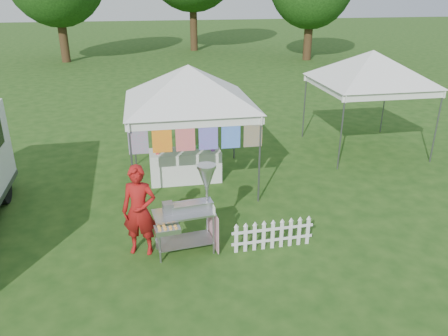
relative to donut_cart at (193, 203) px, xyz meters
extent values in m
plane|color=#1D4313|center=(0.31, -0.30, -1.01)|extent=(120.00, 120.00, 0.00)
cylinder|color=#59595E|center=(-1.11, 1.78, 0.04)|extent=(0.04, 0.04, 2.10)
cylinder|color=#59595E|center=(1.73, 1.78, 0.04)|extent=(0.04, 0.04, 2.10)
cylinder|color=#59595E|center=(-1.11, 4.62, 0.04)|extent=(0.04, 0.04, 2.10)
cylinder|color=#59595E|center=(1.73, 4.62, 0.04)|extent=(0.04, 0.04, 2.10)
cube|color=white|center=(0.31, 1.78, 0.99)|extent=(3.00, 0.03, 0.22)
cube|color=white|center=(0.31, 4.62, 0.99)|extent=(3.00, 0.03, 0.22)
pyramid|color=white|center=(0.31, 3.20, 1.99)|extent=(4.24, 4.24, 0.90)
cylinder|color=#59595E|center=(0.31, 1.78, 1.07)|extent=(3.00, 0.03, 0.03)
cube|color=#2EAF92|center=(-0.94, 1.78, 0.72)|extent=(0.42, 0.01, 0.70)
cube|color=red|center=(-0.44, 1.78, 0.72)|extent=(0.42, 0.01, 0.70)
cube|color=#BB1793|center=(0.06, 1.78, 0.72)|extent=(0.42, 0.01, 0.70)
cube|color=#A717A7|center=(0.56, 1.78, 0.72)|extent=(0.42, 0.01, 0.70)
cube|color=#1A26D0|center=(1.06, 1.78, 0.72)|extent=(0.42, 0.01, 0.70)
cube|color=orange|center=(1.56, 1.78, 0.72)|extent=(0.42, 0.01, 0.70)
cylinder|color=#59595E|center=(4.39, 3.28, 0.04)|extent=(0.04, 0.04, 2.10)
cylinder|color=#59595E|center=(7.23, 3.28, 0.04)|extent=(0.04, 0.04, 2.10)
cylinder|color=#59595E|center=(4.39, 6.12, 0.04)|extent=(0.04, 0.04, 2.10)
cylinder|color=#59595E|center=(7.23, 6.12, 0.04)|extent=(0.04, 0.04, 2.10)
cube|color=white|center=(5.81, 3.28, 0.99)|extent=(3.00, 0.03, 0.22)
cube|color=white|center=(5.81, 6.12, 0.99)|extent=(3.00, 0.03, 0.22)
pyramid|color=white|center=(5.81, 4.70, 1.99)|extent=(4.24, 4.24, 0.90)
cylinder|color=#59595E|center=(5.81, 3.28, 1.07)|extent=(3.00, 0.03, 0.03)
cylinder|color=#342513|center=(-5.69, 23.70, 0.97)|extent=(0.56, 0.56, 3.96)
cylinder|color=#342513|center=(3.31, 27.70, 1.41)|extent=(0.56, 0.56, 4.84)
cylinder|color=#342513|center=(10.31, 21.70, 0.75)|extent=(0.56, 0.56, 3.52)
cylinder|color=gray|center=(-0.66, -0.30, -0.59)|extent=(0.04, 0.04, 0.84)
cylinder|color=gray|center=(0.35, -0.18, -0.59)|extent=(0.04, 0.04, 0.84)
cylinder|color=gray|center=(-0.71, 0.15, -0.59)|extent=(0.04, 0.04, 0.84)
cylinder|color=gray|center=(0.30, 0.27, -0.59)|extent=(0.04, 0.04, 0.84)
cube|color=gray|center=(-0.18, -0.01, -0.78)|extent=(1.11, 0.65, 0.01)
cube|color=#B7B7BC|center=(-0.18, -0.01, -0.18)|extent=(1.17, 0.68, 0.04)
cube|color=#B7B7BC|center=(-0.02, 0.05, -0.09)|extent=(0.81, 0.32, 0.14)
cube|color=gray|center=(-0.46, 0.00, -0.05)|extent=(0.21, 0.22, 0.20)
cylinder|color=gray|center=(0.27, 0.09, 0.24)|extent=(0.05, 0.05, 0.84)
cone|color=#B7B7BC|center=(0.27, 0.09, 0.47)|extent=(0.37, 0.37, 0.37)
cylinder|color=#B7B7BC|center=(0.27, 0.09, 0.68)|extent=(0.39, 0.39, 0.06)
cube|color=#B7B7BC|center=(-0.51, -0.41, -0.27)|extent=(0.47, 0.33, 0.09)
cube|color=#CD8A99|center=(0.38, 0.05, -0.59)|extent=(0.10, 0.69, 0.75)
cube|color=white|center=(0.36, -0.21, -0.06)|extent=(0.03, 0.13, 0.17)
imported|color=maroon|center=(-0.98, 0.13, -0.13)|extent=(0.73, 0.58, 1.77)
cylinder|color=black|center=(-4.14, 2.78, -0.65)|extent=(0.26, 0.74, 0.73)
cube|color=white|center=(0.77, -0.23, -0.73)|extent=(0.07, 0.02, 0.56)
cube|color=white|center=(0.95, -0.23, -0.73)|extent=(0.07, 0.02, 0.56)
cube|color=white|center=(1.13, -0.22, -0.73)|extent=(0.07, 0.02, 0.56)
cube|color=white|center=(1.31, -0.21, -0.73)|extent=(0.07, 0.02, 0.56)
cube|color=white|center=(1.49, -0.21, -0.73)|extent=(0.07, 0.02, 0.56)
cube|color=white|center=(1.67, -0.20, -0.73)|extent=(0.07, 0.02, 0.56)
cube|color=white|center=(1.85, -0.20, -0.73)|extent=(0.07, 0.02, 0.56)
cube|color=white|center=(2.03, -0.19, -0.73)|extent=(0.07, 0.02, 0.56)
cube|color=white|center=(2.21, -0.18, -0.73)|extent=(0.07, 0.02, 0.56)
cube|color=white|center=(1.49, -0.21, -0.83)|extent=(1.62, 0.08, 0.05)
cube|color=white|center=(1.49, -0.21, -0.59)|extent=(1.62, 0.08, 0.05)
cube|color=white|center=(0.17, 3.28, -0.60)|extent=(1.80, 0.70, 0.82)
camera|label=1|loc=(-0.73, -7.13, 3.71)|focal=35.00mm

